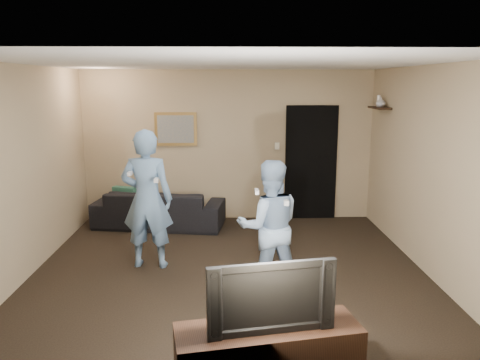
{
  "coord_description": "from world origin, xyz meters",
  "views": [
    {
      "loc": [
        -0.01,
        -5.59,
        2.37
      ],
      "look_at": [
        0.15,
        0.3,
        1.15
      ],
      "focal_mm": 35.0,
      "sensor_mm": 36.0,
      "label": 1
    }
  ],
  "objects_px": {
    "sofa": "(159,208)",
    "television": "(269,293)",
    "tv_console": "(268,357)",
    "wii_player_right": "(269,227)",
    "wii_player_left": "(147,199)"
  },
  "relations": [
    {
      "from": "sofa",
      "to": "television",
      "type": "bearing_deg",
      "value": 117.12
    },
    {
      "from": "tv_console",
      "to": "television",
      "type": "relative_size",
      "value": 1.47
    },
    {
      "from": "sofa",
      "to": "wii_player_right",
      "type": "height_order",
      "value": "wii_player_right"
    },
    {
      "from": "television",
      "to": "wii_player_right",
      "type": "xyz_separation_m",
      "value": [
        0.16,
        1.77,
        -0.02
      ]
    },
    {
      "from": "tv_console",
      "to": "wii_player_right",
      "type": "relative_size",
      "value": 0.94
    },
    {
      "from": "sofa",
      "to": "wii_player_right",
      "type": "xyz_separation_m",
      "value": [
        1.62,
        -2.54,
        0.46
      ]
    },
    {
      "from": "tv_console",
      "to": "television",
      "type": "distance_m",
      "value": 0.54
    },
    {
      "from": "sofa",
      "to": "tv_console",
      "type": "height_order",
      "value": "sofa"
    },
    {
      "from": "sofa",
      "to": "wii_player_left",
      "type": "xyz_separation_m",
      "value": [
        0.11,
        -1.76,
        0.6
      ]
    },
    {
      "from": "sofa",
      "to": "wii_player_right",
      "type": "relative_size",
      "value": 1.38
    },
    {
      "from": "tv_console",
      "to": "wii_player_right",
      "type": "bearing_deg",
      "value": 74.59
    },
    {
      "from": "sofa",
      "to": "television",
      "type": "xyz_separation_m",
      "value": [
        1.46,
        -4.31,
        0.48
      ]
    },
    {
      "from": "wii_player_left",
      "to": "wii_player_right",
      "type": "bearing_deg",
      "value": -27.17
    },
    {
      "from": "wii_player_left",
      "to": "sofa",
      "type": "bearing_deg",
      "value": 93.63
    },
    {
      "from": "television",
      "to": "wii_player_left",
      "type": "relative_size",
      "value": 0.55
    }
  ]
}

